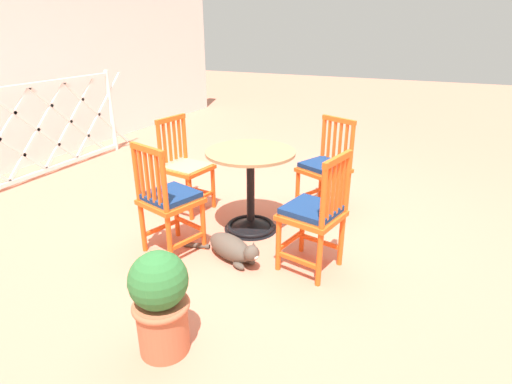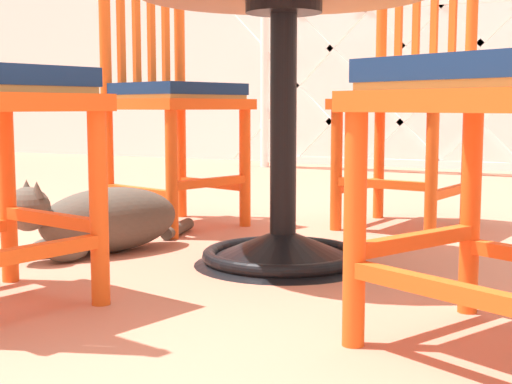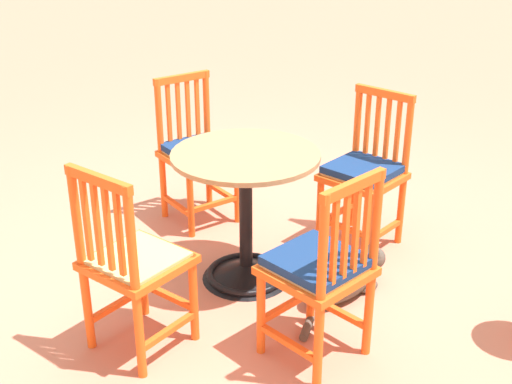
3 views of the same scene
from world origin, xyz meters
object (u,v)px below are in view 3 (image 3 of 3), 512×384
object	(u,v)px
orange_chair_at_corner	(365,173)
tabby_cat	(346,280)
orange_chair_tucked_in	(197,153)
cafe_table	(246,231)
orange_chair_facing_out	(320,270)
orange_chair_near_fence	(133,265)

from	to	relation	value
orange_chair_at_corner	tabby_cat	distance (m)	0.70
orange_chair_tucked_in	cafe_table	bearing A→B (deg)	142.35
orange_chair_facing_out	tabby_cat	xyz separation A→B (m)	(0.07, -0.51, -0.35)
tabby_cat	orange_chair_near_fence	bearing A→B (deg)	51.95
tabby_cat	orange_chair_at_corner	bearing A→B (deg)	-76.22
orange_chair_facing_out	tabby_cat	size ratio (longest dim) A/B	1.24
cafe_table	orange_chair_near_fence	xyz separation A→B (m)	(0.13, 0.76, 0.15)
orange_chair_tucked_in	tabby_cat	distance (m)	1.29
orange_chair_tucked_in	tabby_cat	bearing A→B (deg)	161.57
orange_chair_tucked_in	orange_chair_near_fence	size ratio (longest dim) A/B	1.00
cafe_table	orange_chair_at_corner	distance (m)	0.81
orange_chair_near_fence	tabby_cat	world-z (taller)	orange_chair_near_fence
orange_chair_facing_out	orange_chair_at_corner	xyz separation A→B (m)	(0.22, -1.11, 0.00)
orange_chair_at_corner	orange_chair_tucked_in	size ratio (longest dim) A/B	1.00
orange_chair_at_corner	cafe_table	bearing A→B (deg)	60.33
cafe_table	tabby_cat	bearing A→B (deg)	-169.67
orange_chair_near_fence	tabby_cat	xyz separation A→B (m)	(-0.67, -0.86, -0.34)
cafe_table	orange_chair_tucked_in	bearing A→B (deg)	-37.65
orange_chair_at_corner	orange_chair_tucked_in	distance (m)	1.05
cafe_table	orange_chair_facing_out	distance (m)	0.76
orange_chair_at_corner	orange_chair_near_fence	size ratio (longest dim) A/B	1.00
orange_chair_facing_out	orange_chair_at_corner	distance (m)	1.13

